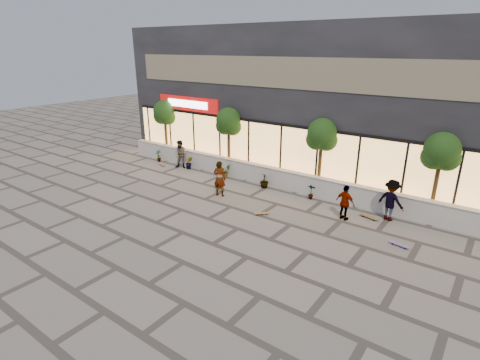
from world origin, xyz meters
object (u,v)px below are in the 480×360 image
Objects in this scene: tree_mideast at (322,136)px; skateboard_left at (162,164)px; tree_midwest at (229,123)px; skateboard_right_far at (399,244)px; skater_right_near at (345,203)px; skateboard_center at (262,213)px; skater_right_far at (391,200)px; tree_east at (441,154)px; skater_center at (220,179)px; skateboard_right_near at (369,217)px; tree_west at (165,114)px; skater_left at (181,154)px.

tree_mideast reaches higher than skateboard_left.
skateboard_right_far is at bearing -17.85° from tree_midwest.
tree_mideast is at bearing -31.52° from skater_right_near.
skater_right_far is at bearing -13.00° from skateboard_center.
tree_east is 10.21m from skater_center.
skateboard_center is at bearing -135.40° from skateboard_right_near.
tree_west is 3.66m from skateboard_left.
tree_mideast is 6.86m from skateboard_right_far.
skater_center is 8.96m from skateboard_right_far.
tree_east is at bearing -125.52° from skater_right_near.
skater_right_near is at bearing 179.35° from skater_center.
tree_midwest and tree_east have the same top height.
skater_right_near is at bearing -26.70° from skater_left.
tree_west and tree_east have the same top height.
skater_left is 2.00× the size of skateboard_right_near.
tree_west is 17.00m from tree_east.
tree_midwest is at bearing 171.97° from skateboard_right_far.
tree_west is at bearing 180.00° from tree_mideast.
tree_east reaches higher than skateboard_right_near.
skater_center is 5.39m from skater_left.
skateboard_left is at bearing 173.39° from skater_left.
skater_center reaches higher than skater_right_near.
tree_west is 15.21m from skateboard_right_near.
tree_midwest is 6.00m from tree_mideast.
tree_east is 16.03m from skateboard_left.
skater_center is (-3.83, -3.60, -2.05)m from tree_mideast.
tree_mideast is at bearing 165.07° from skateboard_right_near.
skater_right_far reaches higher than skateboard_right_near.
tree_east reaches higher than skater_right_near.
skateboard_left is at bearing -52.86° from tree_west.
skater_center is at bearing -58.91° from tree_midwest.
tree_west is at bearing 132.22° from skater_left.
tree_west and tree_midwest have the same top height.
tree_west is 1.00× the size of tree_midwest.
skateboard_right_near reaches higher than skateboard_right_far.
skater_right_far is 14.27m from skateboard_left.
skateboard_right_near is at bearing -6.82° from tree_west.
tree_west is at bearing -35.34° from skater_center.
skateboard_right_near is at bearing -124.14° from skater_right_near.
skateboard_right_far is (15.25, -1.81, 0.01)m from skateboard_left.
skateboard_right_near is at bearing -10.77° from tree_midwest.
skater_right_near is (11.18, -1.15, -0.08)m from skater_left.
skateboard_right_far is at bearing 12.13° from skateboard_left.
tree_mideast is 4.75m from skateboard_right_near.
skater_center is 1.05× the size of skater_left.
skater_right_near reaches higher than skateboard_right_far.
skateboard_center is (7.95, -2.89, -0.82)m from skater_left.
tree_midwest is 4.38× the size of skateboard_right_near.
tree_west is at bearing 4.38° from skater_right_near.
skater_right_far is (-1.43, -1.40, -2.04)m from tree_east.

